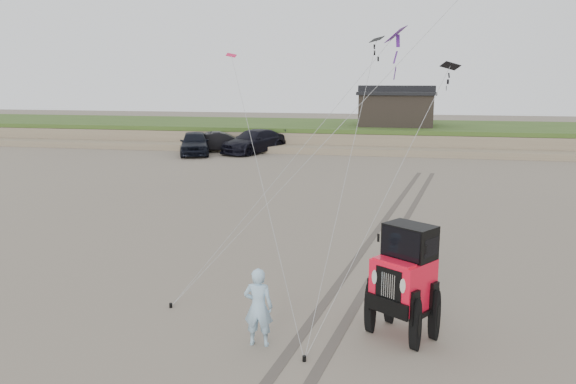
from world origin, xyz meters
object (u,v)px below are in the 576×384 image
cabin (396,107)px  truck_c (254,141)px  jeep (403,293)px  truck_b (221,142)px  man (258,307)px  truck_a (195,143)px

cabin → truck_c: size_ratio=1.05×
truck_c → jeep: bearing=-44.2°
truck_b → man: size_ratio=2.68×
man → truck_c: bearing=-77.4°
cabin → truck_a: (-14.75, -8.95, -2.35)m
cabin → truck_c: (-10.64, -7.04, -2.35)m
cabin → truck_c: bearing=-146.5°
truck_a → truck_b: size_ratio=1.12×
truck_a → truck_b: (1.41, 2.13, -0.12)m
truck_b → cabin: bearing=-84.1°
truck_b → man: man is taller
cabin → jeep: bearing=-89.0°
cabin → jeep: (0.63, -36.94, -2.21)m
truck_a → truck_c: 4.54m
cabin → truck_b: 15.18m
truck_b → truck_c: size_ratio=0.77×
truck_c → truck_b: bearing=-159.5°
cabin → man: cabin is taller
truck_b → jeep: bearing=-176.3°
jeep → man: 3.22m
truck_b → jeep: size_ratio=0.85×
cabin → man: bearing=-93.6°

